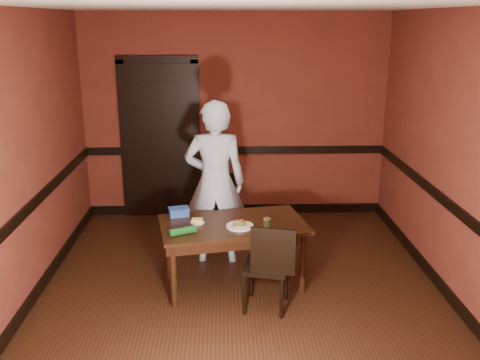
{
  "coord_description": "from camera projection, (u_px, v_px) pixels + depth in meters",
  "views": [
    {
      "loc": [
        -0.16,
        -4.76,
        2.59
      ],
      "look_at": [
        0.0,
        0.35,
        1.05
      ],
      "focal_mm": 40.0,
      "sensor_mm": 36.0,
      "label": 1
    }
  ],
  "objects": [
    {
      "name": "ceiling",
      "position": [
        241.0,
        6.0,
        4.53
      ],
      "size": [
        4.0,
        4.5,
        0.01
      ],
      "primitive_type": "cube",
      "color": "#EAE7CA",
      "rests_on": "ground"
    },
    {
      "name": "sauce_jar",
      "position": [
        267.0,
        222.0,
        5.17
      ],
      "size": [
        0.07,
        0.07,
        0.08
      ],
      "rotation": [
        0.0,
        0.0,
        -0.01
      ],
      "color": "#4B8239",
      "rests_on": "dining_table"
    },
    {
      "name": "person",
      "position": [
        215.0,
        183.0,
        5.77
      ],
      "size": [
        0.66,
        0.44,
        1.8
      ],
      "primitive_type": "imported",
      "rotation": [
        0.0,
        0.0,
        3.12
      ],
      "color": "silver",
      "rests_on": "floor"
    },
    {
      "name": "wall_back",
      "position": [
        235.0,
        117.0,
        7.07
      ],
      "size": [
        4.0,
        0.02,
        2.7
      ],
      "primitive_type": "cube",
      "color": "maroon",
      "rests_on": "ground"
    },
    {
      "name": "food_tub",
      "position": [
        179.0,
        212.0,
        5.45
      ],
      "size": [
        0.23,
        0.19,
        0.09
      ],
      "rotation": [
        0.0,
        0.0,
        0.25
      ],
      "color": "blue",
      "rests_on": "dining_table"
    },
    {
      "name": "door",
      "position": [
        160.0,
        137.0,
        7.09
      ],
      "size": [
        1.05,
        0.07,
        2.2
      ],
      "color": "black",
      "rests_on": "ground"
    },
    {
      "name": "chair_far",
      "position": [
        225.0,
        210.0,
        6.35
      ],
      "size": [
        0.49,
        0.49,
        0.83
      ],
      "primitive_type": null,
      "rotation": [
        0.0,
        0.0,
        -0.33
      ],
      "color": "black",
      "rests_on": "floor"
    },
    {
      "name": "baseboard_right",
      "position": [
        439.0,
        283.0,
        5.35
      ],
      "size": [
        0.03,
        4.5,
        0.12
      ],
      "primitive_type": "cube",
      "color": "black",
      "rests_on": "ground"
    },
    {
      "name": "chair_near",
      "position": [
        266.0,
        265.0,
        4.91
      ],
      "size": [
        0.48,
        0.48,
        0.86
      ],
      "primitive_type": null,
      "rotation": [
        0.0,
        0.0,
        2.91
      ],
      "color": "black",
      "rests_on": "floor"
    },
    {
      "name": "baseboard_left",
      "position": [
        39.0,
        289.0,
        5.23
      ],
      "size": [
        0.03,
        4.5,
        0.12
      ],
      "primitive_type": "cube",
      "color": "black",
      "rests_on": "ground"
    },
    {
      "name": "baseboard_back",
      "position": [
        236.0,
        209.0,
        7.43
      ],
      "size": [
        4.0,
        0.03,
        0.12
      ],
      "primitive_type": "cube",
      "color": "black",
      "rests_on": "ground"
    },
    {
      "name": "dining_table",
      "position": [
        233.0,
        254.0,
        5.37
      ],
      "size": [
        1.54,
        1.04,
        0.66
      ],
      "primitive_type": "cube",
      "rotation": [
        0.0,
        0.0,
        0.18
      ],
      "color": "black",
      "rests_on": "floor"
    },
    {
      "name": "floor",
      "position": [
        241.0,
        291.0,
        5.31
      ],
      "size": [
        4.0,
        4.5,
        0.01
      ],
      "primitive_type": "cube",
      "color": "black",
      "rests_on": "ground"
    },
    {
      "name": "dado_left",
      "position": [
        29.0,
        208.0,
        4.99
      ],
      "size": [
        0.03,
        4.5,
        0.1
      ],
      "primitive_type": "cube",
      "color": "black",
      "rests_on": "ground"
    },
    {
      "name": "wall_left",
      "position": [
        22.0,
        162.0,
        4.86
      ],
      "size": [
        0.02,
        4.5,
        2.7
      ],
      "primitive_type": "cube",
      "color": "maroon",
      "rests_on": "ground"
    },
    {
      "name": "cheese_saucer",
      "position": [
        197.0,
        221.0,
        5.27
      ],
      "size": [
        0.14,
        0.14,
        0.04
      ],
      "rotation": [
        0.0,
        0.0,
        -0.12
      ],
      "color": "white",
      "rests_on": "dining_table"
    },
    {
      "name": "sandwich_plate",
      "position": [
        240.0,
        225.0,
        5.16
      ],
      "size": [
        0.26,
        0.26,
        0.07
      ],
      "rotation": [
        0.0,
        0.0,
        0.34
      ],
      "color": "white",
      "rests_on": "dining_table"
    },
    {
      "name": "dado_back",
      "position": [
        235.0,
        150.0,
        7.19
      ],
      "size": [
        4.0,
        0.03,
        0.1
      ],
      "primitive_type": "cube",
      "color": "black",
      "rests_on": "ground"
    },
    {
      "name": "wrapped_veg",
      "position": [
        182.0,
        231.0,
        4.97
      ],
      "size": [
        0.26,
        0.17,
        0.07
      ],
      "primitive_type": "cylinder",
      "rotation": [
        0.0,
        1.57,
        0.42
      ],
      "color": "#14501B",
      "rests_on": "dining_table"
    },
    {
      "name": "dado_right",
      "position": [
        448.0,
        204.0,
        5.11
      ],
      "size": [
        0.03,
        4.5,
        0.1
      ],
      "primitive_type": "cube",
      "color": "black",
      "rests_on": "ground"
    },
    {
      "name": "wall_front",
      "position": [
        256.0,
        269.0,
        2.77
      ],
      "size": [
        4.0,
        0.02,
        2.7
      ],
      "primitive_type": "cube",
      "color": "maroon",
      "rests_on": "ground"
    },
    {
      "name": "wall_right",
      "position": [
        455.0,
        158.0,
        4.98
      ],
      "size": [
        0.02,
        4.5,
        2.7
      ],
      "primitive_type": "cube",
      "color": "maroon",
      "rests_on": "ground"
    }
  ]
}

